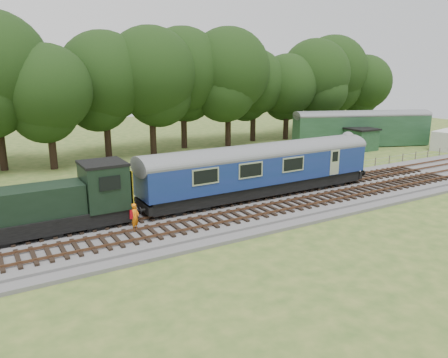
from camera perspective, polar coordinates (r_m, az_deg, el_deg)
ground at (r=30.61m, az=5.77°, el=-3.54°), size 120.00×120.00×0.00m
ballast at (r=30.56m, az=5.78°, el=-3.23°), size 70.00×7.00×0.35m
track_north at (r=31.57m, az=4.29°, el=-2.16°), size 67.20×2.40×0.21m
track_south at (r=29.28m, az=7.64°, el=-3.58°), size 67.20×2.40×0.21m
fence at (r=34.17m, az=1.31°, el=-1.56°), size 64.00×0.12×1.00m
tree_line at (r=49.50m, az=-9.45°, el=3.25°), size 70.00×8.00×18.00m
dmu_railcar at (r=31.19m, az=4.81°, el=1.78°), size 18.05×2.86×3.88m
shunter_loco at (r=26.14m, az=-21.05°, el=-3.07°), size 8.91×2.60×3.38m
worker at (r=25.32m, az=-11.51°, el=-4.88°), size 0.69×0.68×1.61m
parked_coach at (r=56.07m, az=17.53°, el=6.55°), size 16.54×8.75×4.25m
shed at (r=53.58m, az=17.50°, el=5.03°), size 3.27×3.27×2.56m
caravan at (r=57.86m, az=27.21°, el=4.57°), size 4.92×3.15×2.23m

